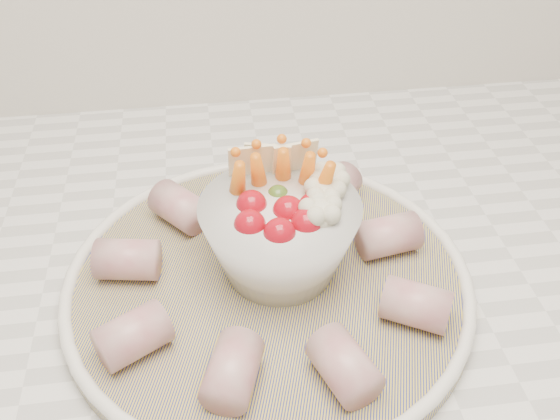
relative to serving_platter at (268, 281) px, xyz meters
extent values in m
cube|color=silver|center=(0.02, 0.06, -0.03)|extent=(2.04, 0.62, 0.04)
cylinder|color=navy|center=(0.00, 0.00, 0.00)|extent=(0.47, 0.47, 0.01)
torus|color=white|center=(0.00, 0.00, 0.00)|extent=(0.37, 0.37, 0.01)
sphere|color=#A40A17|center=(-0.02, -0.01, 0.08)|extent=(0.03, 0.03, 0.03)
sphere|color=#A40A17|center=(0.01, -0.02, 0.08)|extent=(0.03, 0.03, 0.03)
sphere|color=#A40A17|center=(0.03, -0.01, 0.08)|extent=(0.03, 0.03, 0.03)
sphere|color=#A40A17|center=(-0.01, 0.02, 0.08)|extent=(0.03, 0.03, 0.03)
sphere|color=#A40A17|center=(0.02, 0.00, 0.08)|extent=(0.03, 0.03, 0.03)
sphere|color=#A40A17|center=(0.04, 0.01, 0.08)|extent=(0.03, 0.03, 0.03)
sphere|color=#3E6020|center=(0.01, 0.03, 0.07)|extent=(0.02, 0.02, 0.02)
cone|color=orange|center=(0.00, 0.04, 0.09)|extent=(0.03, 0.04, 0.06)
cone|color=orange|center=(0.02, 0.05, 0.09)|extent=(0.02, 0.04, 0.06)
cone|color=orange|center=(0.04, 0.04, 0.09)|extent=(0.02, 0.04, 0.06)
cone|color=orange|center=(-0.02, 0.04, 0.09)|extent=(0.03, 0.04, 0.06)
cone|color=orange|center=(0.05, 0.02, 0.09)|extent=(0.03, 0.04, 0.06)
sphere|color=beige|center=(0.05, 0.02, 0.08)|extent=(0.03, 0.03, 0.03)
sphere|color=beige|center=(0.04, -0.01, 0.08)|extent=(0.03, 0.03, 0.03)
sphere|color=beige|center=(0.06, 0.04, 0.08)|extent=(0.03, 0.03, 0.03)
cube|color=beige|center=(0.01, 0.06, 0.09)|extent=(0.04, 0.02, 0.05)
cube|color=beige|center=(0.03, 0.06, 0.09)|extent=(0.04, 0.02, 0.05)
cube|color=beige|center=(-0.01, 0.06, 0.09)|extent=(0.04, 0.01, 0.05)
cylinder|color=#A44B54|center=(0.12, 0.02, 0.02)|extent=(0.06, 0.05, 0.04)
cylinder|color=#A44B54|center=(0.08, 0.10, 0.02)|extent=(0.06, 0.07, 0.04)
cylinder|color=#A44B54|center=(0.00, 0.14, 0.02)|extent=(0.04, 0.06, 0.04)
cylinder|color=#A44B54|center=(-0.08, 0.09, 0.02)|extent=(0.06, 0.07, 0.04)
cylinder|color=#A44B54|center=(-0.13, 0.02, 0.02)|extent=(0.06, 0.05, 0.04)
cylinder|color=#A44B54|center=(-0.12, -0.07, 0.02)|extent=(0.07, 0.06, 0.04)
cylinder|color=#A44B54|center=(-0.04, -0.11, 0.02)|extent=(0.05, 0.07, 0.04)
cylinder|color=#A44B54|center=(0.04, -0.12, 0.02)|extent=(0.05, 0.07, 0.04)
cylinder|color=#A44B54|center=(0.12, -0.07, 0.02)|extent=(0.07, 0.06, 0.04)
camera|label=1|loc=(-0.05, -0.40, 0.41)|focal=40.00mm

